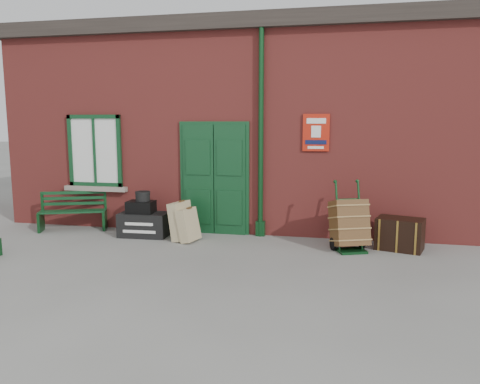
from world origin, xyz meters
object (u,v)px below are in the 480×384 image
(houdini_trunk, at_px, (144,225))
(porter_trolley, at_px, (349,224))
(bench, at_px, (73,210))
(dark_trunk, at_px, (400,234))

(houdini_trunk, xyz_separation_m, porter_trolley, (3.96, -0.19, 0.23))
(porter_trolley, bearing_deg, bench, 154.38)
(porter_trolley, xyz_separation_m, dark_trunk, (0.89, 0.23, -0.18))
(porter_trolley, bearing_deg, houdini_trunk, 155.94)
(houdini_trunk, height_order, porter_trolley, porter_trolley)
(porter_trolley, bearing_deg, dark_trunk, -6.88)
(bench, height_order, porter_trolley, porter_trolley)
(bench, height_order, dark_trunk, bench)
(dark_trunk, bearing_deg, bench, -164.65)
(houdini_trunk, bearing_deg, bench, 169.47)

